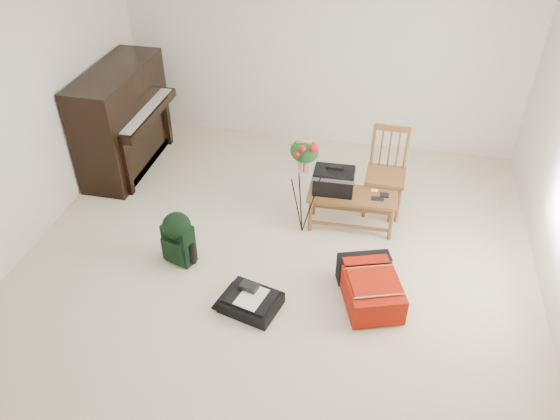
% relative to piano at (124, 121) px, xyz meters
% --- Properties ---
extents(floor, '(5.00, 5.50, 0.01)m').
position_rel_piano_xyz_m(floor, '(2.19, -1.60, -0.60)').
color(floor, beige).
rests_on(floor, ground).
extents(ceiling, '(5.00, 5.50, 0.01)m').
position_rel_piano_xyz_m(ceiling, '(2.19, -1.60, 1.90)').
color(ceiling, white).
rests_on(ceiling, wall_back).
extents(wall_back, '(5.00, 0.04, 2.50)m').
position_rel_piano_xyz_m(wall_back, '(2.19, 1.15, 0.65)').
color(wall_back, white).
rests_on(wall_back, floor).
extents(wall_left, '(0.04, 5.50, 2.50)m').
position_rel_piano_xyz_m(wall_left, '(-0.31, -1.60, 0.65)').
color(wall_left, white).
rests_on(wall_left, floor).
extents(piano, '(0.71, 1.50, 1.25)m').
position_rel_piano_xyz_m(piano, '(0.00, 0.00, 0.00)').
color(piano, black).
rests_on(piano, floor).
extents(bench, '(0.94, 0.40, 0.71)m').
position_rel_piano_xyz_m(bench, '(2.69, -0.65, -0.10)').
color(bench, brown).
rests_on(bench, floor).
extents(dining_chair, '(0.43, 0.43, 0.96)m').
position_rel_piano_xyz_m(dining_chair, '(3.14, -0.25, -0.13)').
color(dining_chair, brown).
rests_on(dining_chair, floor).
extents(red_suitcase, '(0.67, 0.83, 0.30)m').
position_rel_piano_xyz_m(red_suitcase, '(3.13, -1.66, -0.44)').
color(red_suitcase, '#AF1507').
rests_on(red_suitcase, floor).
extents(black_duffel, '(0.58, 0.50, 0.21)m').
position_rel_piano_xyz_m(black_duffel, '(2.09, -2.03, -0.52)').
color(black_duffel, black).
rests_on(black_duffel, floor).
extents(green_backpack, '(0.33, 0.30, 0.57)m').
position_rel_piano_xyz_m(green_backpack, '(1.25, -1.57, -0.29)').
color(green_backpack, black).
rests_on(green_backpack, floor).
extents(flower_stand, '(0.37, 0.37, 1.14)m').
position_rel_piano_xyz_m(flower_stand, '(2.34, -0.85, -0.04)').
color(flower_stand, black).
rests_on(flower_stand, floor).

